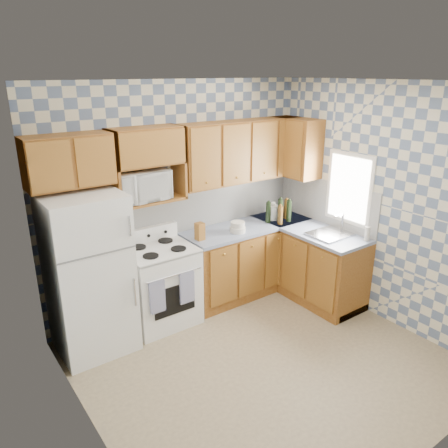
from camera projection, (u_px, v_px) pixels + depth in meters
The scene contains 31 objects.
floor at pixel (263, 361), 4.43m from camera, with size 3.40×3.40×0.00m, color #77654C.
back_wall at pixel (179, 198), 5.21m from camera, with size 3.40×0.02×2.70m, color slate.
right_wall at pixel (381, 205), 4.92m from camera, with size 0.02×3.20×2.70m, color slate.
backsplash_back at pixel (207, 204), 5.47m from camera, with size 2.60×0.01×0.56m, color white.
backsplash_right at pixel (326, 202), 5.58m from camera, with size 0.01×1.60×0.56m, color white.
refrigerator at pixel (89, 274), 4.40m from camera, with size 0.75×0.70×1.68m, color white.
stove_body at pixel (160, 286), 5.00m from camera, with size 0.76×0.65×0.90m, color white.
cooktop at pixel (158, 250), 4.85m from camera, with size 0.76×0.65×0.03m, color silver.
backguard at pixel (147, 235), 5.02m from camera, with size 0.76×0.08×0.17m, color white.
dish_towel_left at pixel (157, 297), 4.58m from camera, with size 0.18×0.03×0.38m, color navy.
dish_towel_right at pixel (187, 287), 4.78m from camera, with size 0.18×0.03×0.38m, color navy.
base_cabinets_back at pixel (247, 259), 5.73m from camera, with size 1.75×0.60×0.88m, color brown.
base_cabinets_right at pixel (306, 262), 5.67m from camera, with size 0.60×1.60×0.88m, color brown.
countertop_back at pixel (248, 227), 5.58m from camera, with size 1.77×0.63×0.04m, color slate.
countertop_right at pixel (308, 228), 5.51m from camera, with size 0.63×1.60×0.04m, color slate.
upper_cabinets_back at pixel (242, 151), 5.37m from camera, with size 1.75×0.33×0.74m, color brown.
upper_cabinets_fridge at pixel (68, 161), 4.16m from camera, with size 0.82×0.33×0.50m, color brown.
upper_cabinets_right at pixel (295, 147), 5.62m from camera, with size 0.33×0.70×0.74m, color brown.
microwave_shelf at pixel (149, 201), 4.79m from camera, with size 0.80×0.33×0.03m, color brown.
microwave at pixel (140, 186), 4.70m from camera, with size 0.59×0.40×0.32m, color white.
sink at pixel (330, 234), 5.24m from camera, with size 0.48×0.40×0.03m, color #B7B7BC.
window at pixel (349, 189), 5.22m from camera, with size 0.02×0.66×0.86m, color white.
bottle_0 at pixel (280, 210), 5.66m from camera, with size 0.07×0.07×0.30m, color black.
bottle_1 at pixel (289, 211), 5.67m from camera, with size 0.07×0.07×0.28m, color black.
bottle_2 at pixel (286, 209), 5.78m from camera, with size 0.07×0.07×0.26m, color brown.
bottle_3 at pixel (280, 215), 5.57m from camera, with size 0.07×0.07×0.24m, color brown.
bottle_4 at pixel (268, 212), 5.63m from camera, with size 0.07×0.07×0.27m, color black.
knife_block at pixel (200, 231), 5.06m from camera, with size 0.09×0.09×0.21m, color brown.
electric_kettle at pixel (273, 212), 5.76m from camera, with size 0.15×0.15×0.19m, color white.
food_containers at pixel (238, 227), 5.31m from camera, with size 0.19×0.19×0.13m, color beige, non-canonical shape.
soap_bottle at pixel (367, 234), 5.04m from camera, with size 0.06×0.06×0.17m, color beige.
Camera 1 is at (-2.50, -2.78, 2.78)m, focal length 35.00 mm.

